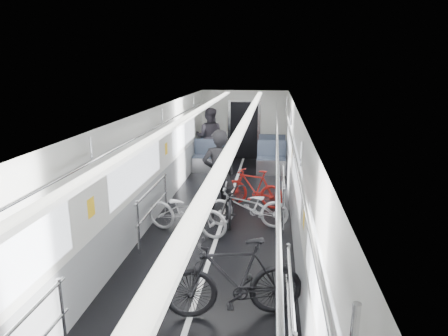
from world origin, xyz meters
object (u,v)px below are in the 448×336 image
(bike_left_far, at_px, (187,212))
(bike_right_near, at_px, (234,278))
(bike_right_mid, at_px, (247,206))
(person_seated, at_px, (210,137))
(bike_aisle, at_px, (230,198))
(bike_right_far, at_px, (254,188))
(person_standing, at_px, (219,174))

(bike_left_far, xyz_separation_m, bike_right_near, (1.19, -2.56, 0.10))
(bike_left_far, bearing_deg, bike_right_mid, -50.77)
(bike_left_far, distance_m, person_seated, 5.61)
(bike_aisle, bearing_deg, bike_left_far, -136.55)
(bike_right_mid, bearing_deg, person_seated, -163.35)
(bike_right_mid, distance_m, bike_right_far, 1.28)
(person_seated, bearing_deg, bike_right_mid, 111.78)
(bike_right_mid, distance_m, person_seated, 5.36)
(bike_right_mid, xyz_separation_m, bike_right_far, (0.07, 1.28, 0.00))
(bike_right_near, height_order, bike_aisle, bike_right_near)
(bike_left_far, relative_size, bike_right_mid, 1.03)
(bike_right_mid, height_order, bike_right_far, bike_right_far)
(bike_right_near, height_order, bike_right_mid, bike_right_near)
(bike_left_far, xyz_separation_m, bike_aisle, (0.77, 0.92, -0.00))
(bike_right_far, height_order, person_seated, person_seated)
(bike_left_far, bearing_deg, person_seated, 21.30)
(bike_right_far, xyz_separation_m, person_standing, (-0.73, -0.74, 0.53))
(bike_right_mid, xyz_separation_m, person_standing, (-0.66, 0.54, 0.53))
(bike_right_near, xyz_separation_m, bike_right_far, (0.04, 4.32, -0.11))
(bike_right_near, height_order, person_standing, person_standing)
(bike_right_far, relative_size, bike_aisle, 0.86)
(bike_right_near, bearing_deg, bike_left_far, -167.17)
(bike_right_far, xyz_separation_m, person_seated, (-1.67, 3.82, 0.50))
(bike_aisle, relative_size, person_seated, 0.91)
(person_standing, relative_size, person_seated, 1.03)
(bike_left_far, distance_m, bike_aisle, 1.20)
(bike_left_far, relative_size, person_standing, 0.89)
(bike_left_far, xyz_separation_m, bike_right_mid, (1.16, 0.48, -0.01))
(bike_right_near, xyz_separation_m, person_standing, (-0.69, 3.58, 0.42))
(bike_right_near, relative_size, bike_right_mid, 1.09)
(bike_right_near, relative_size, bike_right_far, 1.24)
(bike_right_near, distance_m, person_seated, 8.31)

